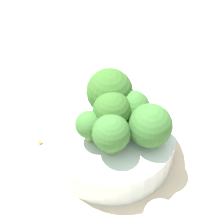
% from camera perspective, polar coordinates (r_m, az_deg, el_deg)
% --- Properties ---
extents(ground_plane, '(3.00, 3.00, 0.00)m').
position_cam_1_polar(ground_plane, '(0.52, 0.00, -6.04)').
color(ground_plane, beige).
extents(bowl, '(0.16, 0.16, 0.05)m').
position_cam_1_polar(bowl, '(0.50, 0.00, -4.44)').
color(bowl, silver).
rests_on(bowl, ground_plane).
extents(broccoli_floret_0, '(0.05, 0.05, 0.06)m').
position_cam_1_polar(broccoli_floret_0, '(0.45, -0.61, 0.04)').
color(broccoli_floret_0, '#8EB770').
rests_on(broccoli_floret_0, bowl).
extents(broccoli_floret_1, '(0.05, 0.05, 0.06)m').
position_cam_1_polar(broccoli_floret_1, '(0.45, 5.84, -2.10)').
color(broccoli_floret_1, '#7A9E5B').
rests_on(broccoli_floret_1, bowl).
extents(broccoli_floret_2, '(0.06, 0.06, 0.07)m').
position_cam_1_polar(broccoli_floret_2, '(0.47, -0.37, 3.06)').
color(broccoli_floret_2, '#8EB770').
rests_on(broccoli_floret_2, bowl).
extents(broccoli_floret_3, '(0.03, 0.03, 0.04)m').
position_cam_1_polar(broccoli_floret_3, '(0.45, -3.50, -2.04)').
color(broccoli_floret_3, '#84AD66').
rests_on(broccoli_floret_3, bowl).
extents(broccoli_floret_4, '(0.04, 0.04, 0.05)m').
position_cam_1_polar(broccoli_floret_4, '(0.47, 3.21, 0.64)').
color(broccoli_floret_4, '#7A9E5B').
rests_on(broccoli_floret_4, bowl).
extents(broccoli_floret_5, '(0.05, 0.05, 0.06)m').
position_cam_1_polar(broccoli_floret_5, '(0.43, -0.12, -3.38)').
color(broccoli_floret_5, '#7A9E5B').
rests_on(broccoli_floret_5, bowl).
extents(almond_crumb_0, '(0.01, 0.01, 0.01)m').
position_cam_1_polar(almond_crumb_0, '(0.53, -10.94, -4.41)').
color(almond_crumb_0, olive).
rests_on(almond_crumb_0, ground_plane).
extents(almond_crumb_1, '(0.01, 0.01, 0.01)m').
position_cam_1_polar(almond_crumb_1, '(0.55, -7.98, -1.33)').
color(almond_crumb_1, olive).
rests_on(almond_crumb_1, ground_plane).
extents(almond_crumb_2, '(0.01, 0.01, 0.01)m').
position_cam_1_polar(almond_crumb_2, '(0.60, 2.45, 4.35)').
color(almond_crumb_2, tan).
rests_on(almond_crumb_2, ground_plane).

